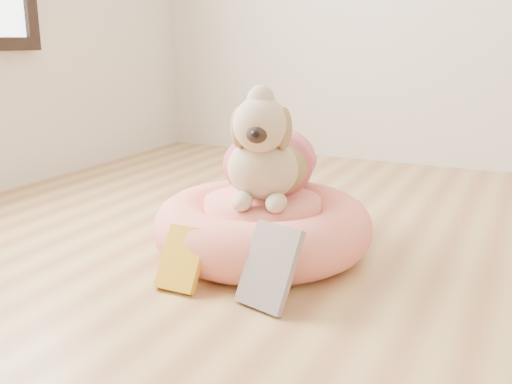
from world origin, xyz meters
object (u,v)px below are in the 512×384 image
at_px(book_yellow, 182,259).
at_px(book_white, 269,267).
at_px(pet_bed, 263,226).
at_px(dog, 268,139).

relative_size(book_yellow, book_white, 0.82).
bearing_deg(book_white, pet_bed, 132.90).
bearing_deg(book_white, book_yellow, -163.55).
xyz_separation_m(dog, book_yellow, (-0.09, -0.39, -0.29)).
bearing_deg(book_yellow, book_white, 1.55).
height_order(book_yellow, book_white, book_white).
relative_size(dog, book_yellow, 2.78).
height_order(pet_bed, book_white, book_white).
bearing_deg(dog, pet_bed, -113.23).
relative_size(pet_bed, book_white, 3.16).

